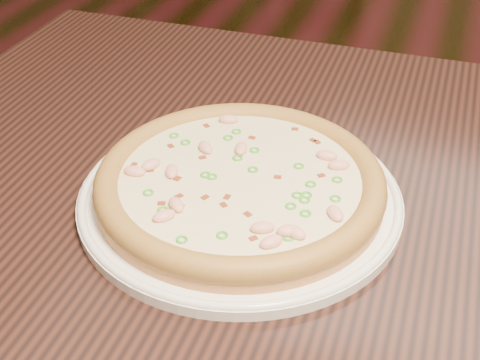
% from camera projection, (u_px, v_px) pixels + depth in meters
% --- Properties ---
extents(hero_table, '(1.20, 0.80, 0.75)m').
position_uv_depth(hero_table, '(348.00, 263.00, 0.80)').
color(hero_table, black).
rests_on(hero_table, ground).
extents(plate, '(0.35, 0.35, 0.02)m').
position_uv_depth(plate, '(240.00, 196.00, 0.73)').
color(plate, white).
rests_on(plate, hero_table).
extents(pizza, '(0.31, 0.31, 0.03)m').
position_uv_depth(pizza, '(240.00, 182.00, 0.72)').
color(pizza, tan).
rests_on(pizza, plate).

